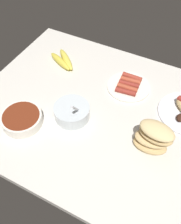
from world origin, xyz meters
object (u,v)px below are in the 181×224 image
at_px(plate_sausages, 129,86).
at_px(banana_bunch, 63,60).
at_px(bowl_chili, 22,119).
at_px(bowl_coleslaw, 72,111).
at_px(bread_stack, 154,137).

distance_m(plate_sausages, banana_bunch, 0.38).
bearing_deg(banana_bunch, bowl_chili, -83.26).
xyz_separation_m(bowl_coleslaw, bowl_chili, (-0.17, -0.13, -0.01)).
bearing_deg(banana_bunch, bread_stack, -26.33).
height_order(plate_sausages, banana_bunch, banana_bunch).
relative_size(bowl_coleslaw, bowl_chili, 0.90).
xyz_separation_m(bowl_chili, banana_bunch, (-0.05, 0.42, -0.01)).
height_order(plate_sausages, bowl_chili, bowl_chili).
relative_size(bread_stack, plate_sausages, 0.73).
bearing_deg(bowl_chili, banana_bunch, 96.74).
xyz_separation_m(plate_sausages, banana_bunch, (-0.38, 0.01, 0.01)).
bearing_deg(banana_bunch, plate_sausages, -1.68).
xyz_separation_m(bread_stack, bowl_chili, (-0.53, -0.13, -0.05)).
bearing_deg(plate_sausages, bowl_chili, -128.52).
xyz_separation_m(bread_stack, banana_bunch, (-0.58, 0.29, -0.05)).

